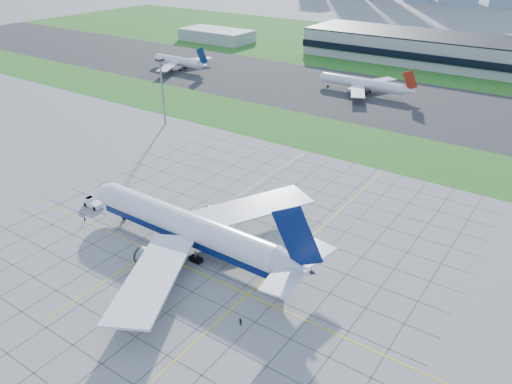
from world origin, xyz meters
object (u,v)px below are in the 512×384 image
Objects in this scene: crew_near at (85,219)px; distant_jet_1 at (363,84)px; light_mast at (162,83)px; crew_far at (240,322)px; pushback_tug at (93,203)px; airliner at (188,227)px; distant_jet_0 at (179,61)px.

crew_near is 152.03m from distant_jet_1.
light_mast is 14.52× the size of crew_far.
distant_jet_1 is (-45.73, 159.86, 3.61)m from crew_far.
pushback_tug is 5.37× the size of crew_near.
distant_jet_1 is (15.69, 144.88, 3.43)m from pushback_tug.
crew_far is (25.79, -14.69, -4.83)m from airliner.
crew_near is (4.98, -6.73, -0.26)m from pushback_tug.
distant_jet_0 is 103.36m from distant_jet_1.
light_mast is at bearing 117.48° from pushback_tug.
pushback_tug reaches higher than crew_near.
distant_jet_0 is at bearing -171.66° from distant_jet_1.
airliner reaches higher than pushback_tug.
distant_jet_0 is at bearing 133.64° from airliner.
crew_near is at bearing -53.03° from pushback_tug.
light_mast is 69.53m from pushback_tug.
crew_far is at bearing -13.25° from pushback_tug.
pushback_tug is 156.14m from distant_jet_0.
light_mast reaches higher than crew_near.
distant_jet_1 is (10.71, 151.61, 3.69)m from crew_near.
airliner is at bearing 177.74° from crew_far.
airliner is at bearing -42.43° from light_mast.
distant_jet_1 is at bearing 8.34° from distant_jet_0.
light_mast is at bearing 45.87° from crew_near.
light_mast is at bearing 138.03° from airliner.
crew_far is 166.31m from distant_jet_1.
light_mast reaches higher than airliner.
pushback_tug is 4.86× the size of crew_far.
airliner is 35.93m from pushback_tug.
pushback_tug is at bearing -96.18° from distant_jet_1.
light_mast is 0.38× the size of airliner.
pushback_tug is at bearing -62.98° from light_mast.
light_mast is 90.64m from airliner.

